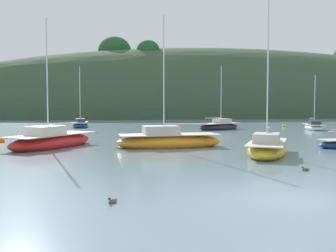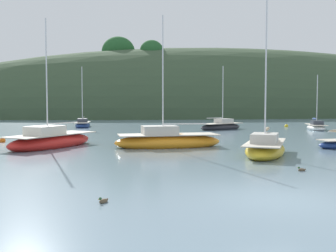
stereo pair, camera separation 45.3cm
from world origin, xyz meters
name	(u,v)px [view 1 (the left image)]	position (x,y,z in m)	size (l,w,h in m)	color
ground_plane	(282,198)	(0.00, 0.00, 0.00)	(400.00, 400.00, 0.00)	slate
far_shoreline_hill	(228,116)	(25.00, 76.88, 0.06)	(150.00, 36.00, 33.01)	#384C33
sailboat_yellow_far	(219,126)	(8.42, 32.54, 0.37)	(6.27, 4.65, 7.52)	#232328
sailboat_navy_dinghy	(51,141)	(-8.84, 16.78, 0.44)	(6.56, 7.65, 9.09)	red
sailboat_blue_center	(168,141)	(-0.84, 15.45, 0.44)	(7.59, 2.86, 9.34)	orange
sailboat_red_portside	(314,127)	(18.94, 30.11, 0.33)	(3.10, 5.30, 6.41)	white
sailboat_black_sloop	(267,148)	(4.11, 10.19, 0.40)	(5.05, 6.74, 9.53)	gold
sailboat_cream_ketch	(80,124)	(-7.52, 39.99, 0.34)	(2.10, 5.32, 7.79)	navy
mooring_buoy_inner	(2,141)	(-12.96, 20.98, 0.12)	(0.44, 0.44, 0.54)	orange
mooring_buoy_channel	(284,126)	(18.11, 35.77, 0.12)	(0.44, 0.44, 0.54)	yellow
duck_trailing	(305,169)	(3.47, 4.68, 0.05)	(0.42, 0.19, 0.24)	brown
duck_lone_left	(112,201)	(-5.46, 0.37, 0.05)	(0.36, 0.37, 0.24)	brown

